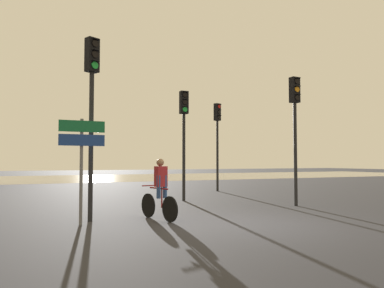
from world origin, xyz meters
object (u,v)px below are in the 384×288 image
at_px(traffic_light_near_left, 92,94).
at_px(cyclist, 160,189).
at_px(direction_sign_post, 82,151).
at_px(traffic_light_center, 184,124).
at_px(traffic_light_far_right, 217,130).
at_px(traffic_light_near_right, 295,116).

bearing_deg(traffic_light_near_left, cyclist, 138.65).
height_order(traffic_light_near_left, cyclist, traffic_light_near_left).
relative_size(direction_sign_post, cyclist, 1.56).
height_order(traffic_light_center, cyclist, traffic_light_center).
distance_m(traffic_light_far_right, traffic_light_near_left, 10.59).
xyz_separation_m(traffic_light_near_right, traffic_light_far_right, (0.51, 6.83, 0.04)).
relative_size(traffic_light_near_right, traffic_light_center, 1.04).
relative_size(traffic_light_near_right, traffic_light_near_left, 0.94).
relative_size(traffic_light_center, cyclist, 2.60).
bearing_deg(traffic_light_near_left, traffic_light_far_right, -160.67).
height_order(traffic_light_near_right, direction_sign_post, traffic_light_near_right).
relative_size(traffic_light_near_right, traffic_light_far_right, 0.98).
distance_m(traffic_light_far_right, traffic_light_center, 5.09).
bearing_deg(traffic_light_far_right, traffic_light_center, 25.51).
bearing_deg(direction_sign_post, traffic_light_near_left, -123.41).
bearing_deg(traffic_light_near_right, direction_sign_post, 4.99).
xyz_separation_m(traffic_light_far_right, direction_sign_post, (-7.89, -7.85, -1.39)).
xyz_separation_m(traffic_light_far_right, cyclist, (-5.87, -7.89, -2.36)).
distance_m(traffic_light_center, direction_sign_post, 6.18).
bearing_deg(direction_sign_post, traffic_light_center, -138.35).
bearing_deg(direction_sign_post, cyclist, 177.63).
bearing_deg(traffic_light_near_right, traffic_light_center, -49.35).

